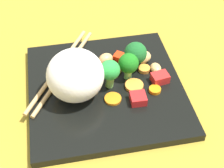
{
  "coord_description": "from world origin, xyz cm",
  "views": [
    {
      "loc": [
        4.21,
        40.72,
        43.05
      ],
      "look_at": [
        -0.89,
        1.62,
        3.44
      ],
      "focal_mm": 54.63,
      "sensor_mm": 36.0,
      "label": 1
    }
  ],
  "objects_px": {
    "rice_mound": "(75,75)",
    "carrot_slice_3": "(115,69)",
    "square_plate": "(106,89)",
    "broccoli_floret_2": "(135,54)",
    "chopstick_pair": "(61,69)"
  },
  "relations": [
    {
      "from": "rice_mound",
      "to": "carrot_slice_3",
      "type": "xyz_separation_m",
      "value": [
        -0.07,
        -0.05,
        -0.04
      ]
    },
    {
      "from": "square_plate",
      "to": "rice_mound",
      "type": "height_order",
      "value": "rice_mound"
    },
    {
      "from": "rice_mound",
      "to": "carrot_slice_3",
      "type": "relative_size",
      "value": 3.68
    },
    {
      "from": "broccoli_floret_2",
      "to": "chopstick_pair",
      "type": "xyz_separation_m",
      "value": [
        0.13,
        -0.01,
        -0.03
      ]
    },
    {
      "from": "rice_mound",
      "to": "chopstick_pair",
      "type": "relative_size",
      "value": 0.43
    },
    {
      "from": "chopstick_pair",
      "to": "rice_mound",
      "type": "bearing_deg",
      "value": 50.44
    },
    {
      "from": "rice_mound",
      "to": "broccoli_floret_2",
      "type": "distance_m",
      "value": 0.12
    },
    {
      "from": "chopstick_pair",
      "to": "square_plate",
      "type": "bearing_deg",
      "value": 84.57
    },
    {
      "from": "square_plate",
      "to": "broccoli_floret_2",
      "type": "relative_size",
      "value": 4.69
    },
    {
      "from": "square_plate",
      "to": "chopstick_pair",
      "type": "height_order",
      "value": "chopstick_pair"
    },
    {
      "from": "rice_mound",
      "to": "broccoli_floret_2",
      "type": "xyz_separation_m",
      "value": [
        -0.11,
        -0.05,
        -0.01
      ]
    },
    {
      "from": "broccoli_floret_2",
      "to": "square_plate",
      "type": "bearing_deg",
      "value": 34.22
    },
    {
      "from": "broccoli_floret_2",
      "to": "carrot_slice_3",
      "type": "relative_size",
      "value": 2.2
    },
    {
      "from": "square_plate",
      "to": "broccoli_floret_2",
      "type": "distance_m",
      "value": 0.08
    },
    {
      "from": "carrot_slice_3",
      "to": "chopstick_pair",
      "type": "distance_m",
      "value": 0.1
    }
  ]
}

